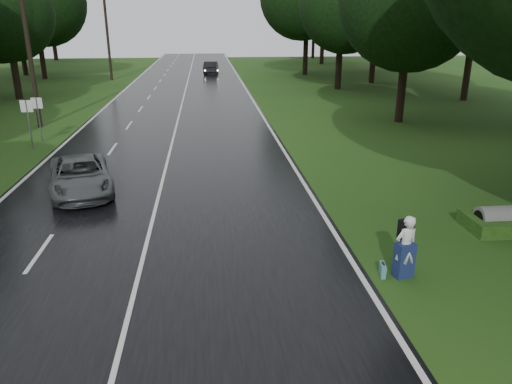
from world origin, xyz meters
The scene contains 17 objects.
ground centered at (0.00, 0.00, 0.00)m, with size 160.00×160.00×0.00m, color #264A16.
road centered at (0.00, 20.00, 0.02)m, with size 12.00×140.00×0.04m, color black.
lane_center centered at (0.00, 20.00, 0.04)m, with size 0.12×140.00×0.01m, color silver.
grey_car centered at (-3.00, 7.27, 0.70)m, with size 2.20×4.76×1.32m, color #4D5052.
far_car centered at (2.68, 50.99, 0.80)m, with size 1.60×4.59×1.51m, color black.
hitchhiker centered at (6.91, -0.30, 0.80)m, with size 0.71×0.67×1.72m.
suitcase centered at (6.39, -0.20, 0.16)m, with size 0.13×0.45×0.32m, color teal.
culvert centered at (11.21, 2.32, 0.00)m, with size 0.79×0.79×1.57m, color slate.
utility_pole_mid centered at (-8.50, 20.21, 0.00)m, with size 1.80×0.28×9.90m, color black, non-canonical shape.
utility_pole_far centered at (-8.50, 45.62, 0.00)m, with size 1.80×0.28×10.88m, color black, non-canonical shape.
road_sign_a centered at (-7.20, 14.68, 0.00)m, with size 0.60×0.10×2.52m, color white, non-canonical shape.
road_sign_b centered at (-7.20, 16.26, 0.00)m, with size 0.58×0.10×2.41m, color white, non-canonical shape.
tree_left_e centered at (-13.92, 32.40, 0.00)m, with size 7.50×7.50×11.72m, color black, non-canonical shape.
tree_left_f centered at (-16.29, 47.59, 0.00)m, with size 8.96×8.96×13.99m, color black, non-canonical shape.
tree_right_d centered at (14.58, 19.63, 0.00)m, with size 8.29×8.29×12.95m, color black, non-canonical shape.
tree_right_e centered at (14.78, 35.98, 0.00)m, with size 8.45×8.45×13.20m, color black, non-canonical shape.
tree_right_f centered at (14.14, 49.07, 0.00)m, with size 10.02×10.02×15.66m, color black, non-canonical shape.
Camera 1 is at (1.92, -11.15, 6.36)m, focal length 34.08 mm.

